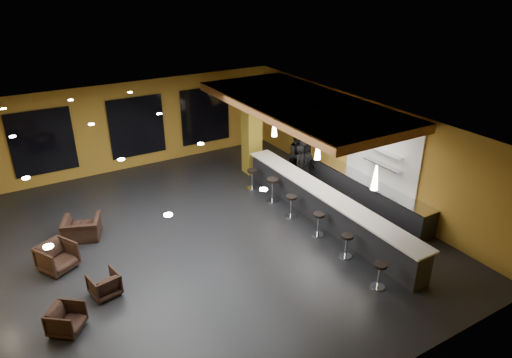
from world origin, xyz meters
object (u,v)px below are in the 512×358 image
bar_counter (324,208)px  pendant_2 (274,127)px  bar_stool_2 (319,221)px  pendant_0 (375,178)px  bar_stool_0 (380,272)px  staff_c (304,161)px  armchair_b (104,284)px  column (252,130)px  staff_b (298,155)px  bar_stool_5 (252,177)px  bar_stool_4 (273,187)px  armchair_d (82,229)px  armchair_c (57,257)px  staff_a (301,166)px  prep_counter (360,189)px  armchair_a (66,319)px  bar_stool_1 (347,243)px  pendant_1 (318,149)px  bar_stool_3 (291,203)px

bar_counter → pendant_2: 3.52m
bar_counter → bar_stool_2: (-0.67, -0.57, -0.02)m
pendant_0 → bar_stool_0: (-0.90, -1.37, -1.89)m
pendant_2 → bar_stool_0: size_ratio=0.97×
staff_c → armchair_b: staff_c is taller
column → staff_b: 2.03m
column → bar_stool_5: (-0.77, -1.34, -1.27)m
bar_stool_2 → bar_stool_5: bar_stool_5 is taller
bar_counter → staff_c: (1.21, 2.76, 0.34)m
bar_stool_4 → bar_stool_2: bearing=-90.2°
armchair_d → pendant_2: bearing=-158.1°
bar_counter → armchair_c: bearing=168.2°
pendant_0 → staff_a: size_ratio=0.44×
prep_counter → pendant_2: 3.73m
staff_b → armchair_d: 8.21m
staff_a → staff_c: size_ratio=0.95×
armchair_a → bar_stool_5: 8.39m
bar_stool_2 → bar_stool_4: bearing=89.8°
pendant_2 → armchair_a: pendant_2 is taller
armchair_b → bar_stool_5: 7.07m
staff_a → bar_stool_1: (-1.59, -4.42, -0.34)m
bar_stool_2 → bar_stool_5: (-0.09, 3.83, 0.01)m
pendant_0 → armchair_a: bearing=172.3°
pendant_0 → bar_stool_0: pendant_0 is taller
pendant_1 → armchair_b: size_ratio=1.02×
prep_counter → staff_c: staff_c is taller
column → bar_counter: bearing=-90.0°
column → pendant_1: bearing=-90.0°
pendant_2 → armchair_b: (-6.99, -3.09, -2.04)m
bar_stool_2 → staff_c: bearing=60.5°
staff_a → bar_stool_1: bearing=-126.6°
prep_counter → armchair_a: 10.14m
bar_stool_1 → prep_counter: bearing=41.5°
pendant_2 → armchair_c: pendant_2 is taller
pendant_2 → column: bearing=90.0°
armchair_d → bar_stool_4: (6.25, -0.87, 0.20)m
staff_a → pendant_1: bearing=-130.3°
column → staff_a: size_ratio=2.18×
armchair_c → bar_stool_5: (7.04, 1.63, 0.09)m
staff_a → bar_stool_2: bearing=-133.5°
armchair_a → armchair_b: armchair_a is taller
pendant_1 → armchair_c: pendant_1 is taller
armchair_c → armchair_a: bearing=-124.4°
armchair_a → bar_stool_0: 7.55m
prep_counter → armchair_c: prep_counter is taller
bar_counter → prep_counter: size_ratio=1.33×
bar_stool_1 → bar_stool_3: 2.70m
armchair_a → armchair_d: size_ratio=0.66×
armchair_c → pendant_2: bearing=-19.2°
armchair_d → bar_stool_2: 7.14m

